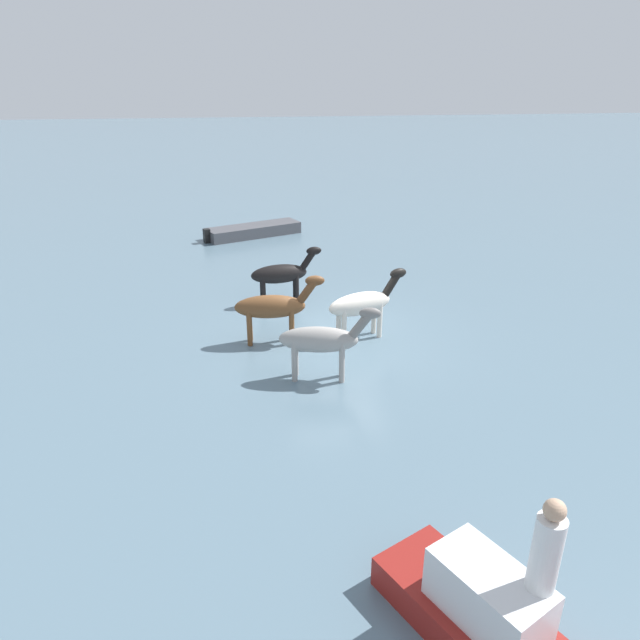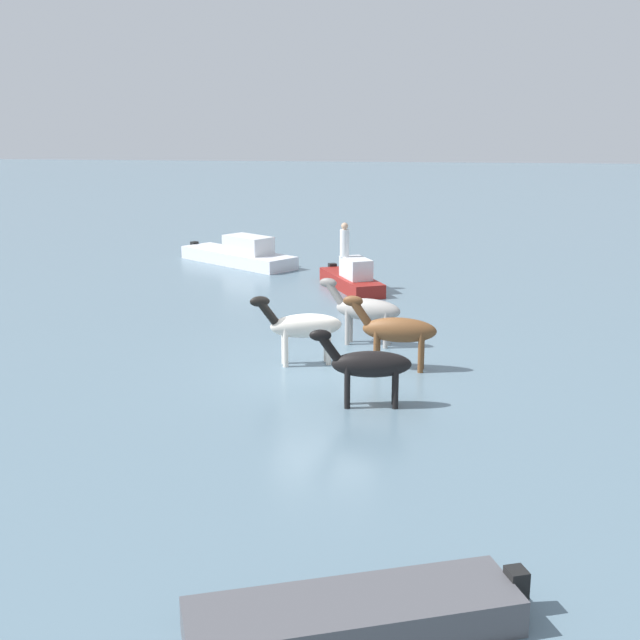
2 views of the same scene
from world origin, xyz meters
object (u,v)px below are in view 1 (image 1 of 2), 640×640
at_px(horse_gray_outer, 363,304).
at_px(boat_skiff_near, 253,232).
at_px(horse_pinto_flank, 322,340).
at_px(horse_dark_mare, 282,274).
at_px(horse_rear_stallion, 273,307).
at_px(person_watcher_seated, 547,549).

relative_size(horse_gray_outer, boat_skiff_near, 0.54).
distance_m(horse_pinto_flank, horse_dark_mare, 4.86).
bearing_deg(boat_skiff_near, horse_dark_mare, -107.89).
bearing_deg(horse_rear_stallion, horse_dark_mare, 84.47).
distance_m(horse_gray_outer, person_watcher_seated, 9.14).
distance_m(horse_pinto_flank, horse_rear_stallion, 2.29).
xyz_separation_m(horse_gray_outer, boat_skiff_near, (10.88, 2.21, -0.81)).
relative_size(horse_pinto_flank, boat_skiff_near, 0.54).
bearing_deg(person_watcher_seated, horse_gray_outer, -1.02).
bearing_deg(person_watcher_seated, horse_dark_mare, 7.76).
distance_m(horse_dark_mare, person_watcher_seated, 12.10).
relative_size(horse_pinto_flank, person_watcher_seated, 1.91).
xyz_separation_m(horse_pinto_flank, horse_dark_mare, (4.84, 0.40, -0.04)).
distance_m(horse_pinto_flank, boat_skiff_near, 12.91).
height_order(horse_dark_mare, person_watcher_seated, person_watcher_seated).
xyz_separation_m(horse_dark_mare, horse_rear_stallion, (-2.73, 0.49, 0.06)).
xyz_separation_m(horse_dark_mare, person_watcher_seated, (-11.96, -1.63, 0.79)).
relative_size(boat_skiff_near, person_watcher_seated, 3.53).
relative_size(horse_dark_mare, horse_gray_outer, 0.96).
relative_size(horse_pinto_flank, horse_rear_stallion, 0.99).
relative_size(horse_dark_mare, boat_skiff_near, 0.52).
relative_size(horse_dark_mare, person_watcher_seated, 1.83).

